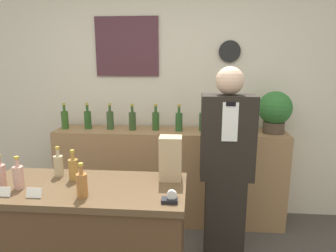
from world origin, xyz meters
TOP-DOWN VIEW (x-y plane):
  - back_wall at (-0.00, 2.00)m, footprint 5.20×0.09m
  - back_shelf at (0.11, 1.74)m, footprint 2.37×0.40m
  - display_counter at (-0.33, 0.44)m, footprint 1.28×0.55m
  - shopkeeper at (0.62, 1.08)m, footprint 0.42×0.26m
  - potted_plant at (1.15, 1.72)m, footprint 0.33×0.33m
  - paper_bag at (0.20, 0.60)m, footprint 0.15×0.12m
  - tape_dispenser at (0.23, 0.27)m, footprint 0.09×0.06m
  - price_card_left at (-0.74, 0.26)m, footprint 0.09×0.02m
  - price_card_right at (-0.55, 0.26)m, footprint 0.09×0.02m
  - counter_bottle_0 at (-0.83, 0.39)m, footprint 0.06×0.06m
  - counter_bottle_1 at (-0.71, 0.37)m, footprint 0.06×0.06m
  - counter_bottle_2 at (-0.55, 0.59)m, footprint 0.06×0.06m
  - counter_bottle_3 at (-0.43, 0.53)m, footprint 0.06×0.06m
  - counter_bottle_4 at (-0.28, 0.29)m, footprint 0.06×0.06m
  - shelf_bottle_0 at (-1.00, 1.73)m, footprint 0.07×0.07m
  - shelf_bottle_1 at (-0.76, 1.76)m, footprint 0.07×0.07m
  - shelf_bottle_2 at (-0.52, 1.75)m, footprint 0.07×0.07m
  - shelf_bottle_3 at (-0.28, 1.73)m, footprint 0.07×0.07m
  - shelf_bottle_4 at (-0.04, 1.75)m, footprint 0.07×0.07m
  - shelf_bottle_5 at (0.20, 1.73)m, footprint 0.07×0.07m
  - shelf_bottle_6 at (0.45, 1.75)m, footprint 0.07×0.07m
  - shelf_bottle_7 at (0.69, 1.75)m, footprint 0.07×0.07m
  - shelf_bottle_8 at (0.93, 1.75)m, footprint 0.07×0.07m

SIDE VIEW (x-z plane):
  - display_counter at x=-0.33m, z-range 0.00..0.94m
  - back_shelf at x=0.11m, z-range 0.00..1.00m
  - shopkeeper at x=0.62m, z-range 0.00..1.66m
  - tape_dispenser at x=0.23m, z-range 0.92..1.00m
  - price_card_left at x=-0.74m, z-range 0.94..0.99m
  - price_card_right at x=-0.55m, z-range 0.94..0.99m
  - counter_bottle_0 at x=-0.83m, z-range 0.91..1.12m
  - counter_bottle_1 at x=-0.71m, z-range 0.91..1.12m
  - counter_bottle_2 at x=-0.55m, z-range 0.91..1.12m
  - counter_bottle_3 at x=-0.43m, z-range 0.91..1.12m
  - counter_bottle_4 at x=-0.28m, z-range 0.91..1.12m
  - paper_bag at x=0.20m, z-range 0.94..1.23m
  - shelf_bottle_0 at x=-1.00m, z-range 0.96..1.24m
  - shelf_bottle_1 at x=-0.76m, z-range 0.96..1.24m
  - shelf_bottle_2 at x=-0.52m, z-range 0.96..1.24m
  - shelf_bottle_3 at x=-0.28m, z-range 0.96..1.24m
  - shelf_bottle_4 at x=-0.04m, z-range 0.96..1.24m
  - shelf_bottle_5 at x=0.20m, z-range 0.96..1.24m
  - shelf_bottle_6 at x=0.45m, z-range 0.96..1.24m
  - shelf_bottle_7 at x=0.69m, z-range 0.96..1.24m
  - shelf_bottle_8 at x=0.93m, z-range 0.96..1.24m
  - potted_plant at x=1.15m, z-range 1.02..1.43m
  - back_wall at x=0.00m, z-range 0.01..2.71m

